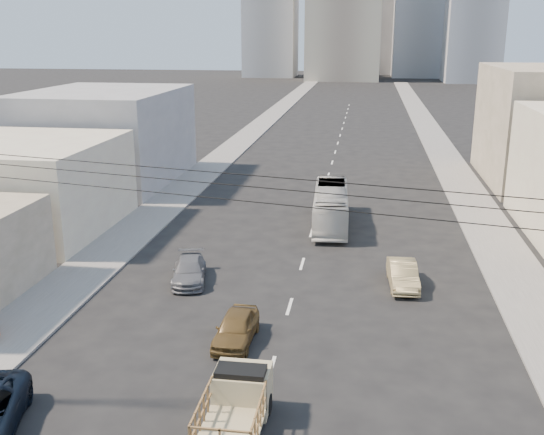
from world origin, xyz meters
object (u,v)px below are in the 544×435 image
(sedan_tan, at_px, (403,275))
(city_bus, at_px, (331,206))
(flatbed_pickup, at_px, (236,403))
(sedan_brown, at_px, (236,328))
(sedan_grey, at_px, (189,271))

(sedan_tan, bearing_deg, city_bus, 108.92)
(flatbed_pickup, relative_size, sedan_brown, 1.14)
(city_bus, distance_m, sedan_brown, 18.27)
(flatbed_pickup, xyz_separation_m, sedan_brown, (-1.30, 6.32, -0.44))
(flatbed_pickup, bearing_deg, sedan_grey, 112.06)
(sedan_brown, height_order, sedan_tan, sedan_brown)
(sedan_brown, distance_m, sedan_tan, 10.47)
(city_bus, height_order, sedan_grey, city_bus)
(city_bus, bearing_deg, sedan_tan, -70.20)
(flatbed_pickup, distance_m, sedan_grey, 13.81)
(flatbed_pickup, bearing_deg, sedan_tan, 66.18)
(sedan_tan, xyz_separation_m, sedan_grey, (-11.25, -0.96, -0.05))
(city_bus, xyz_separation_m, sedan_grey, (-6.84, -11.54, -0.73))
(flatbed_pickup, xyz_separation_m, sedan_grey, (-5.18, 12.79, -0.49))
(sedan_tan, bearing_deg, sedan_brown, -138.45)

